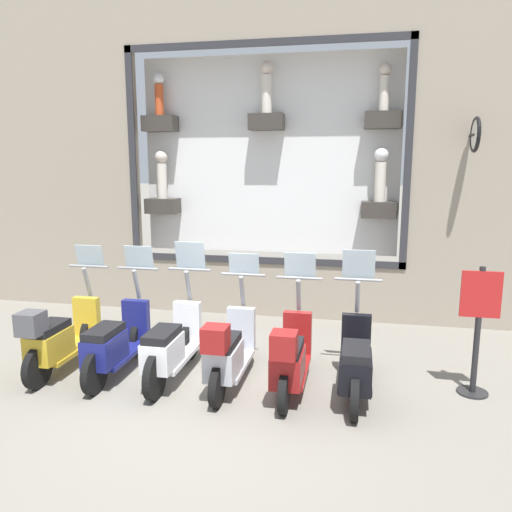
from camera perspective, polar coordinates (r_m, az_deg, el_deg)
ground_plane at (r=6.06m, az=-5.47°, el=-16.26°), size 120.00×120.00×0.00m
building_facade at (r=9.05m, az=1.09°, el=20.24°), size 1.19×36.00×8.36m
scooter_black_0 at (r=6.11m, az=11.30°, el=-11.83°), size 1.80×0.60×1.64m
scooter_red_1 at (r=6.08m, az=3.93°, el=-11.45°), size 1.79×0.60×1.57m
scooter_silver_2 at (r=6.22m, az=-3.20°, el=-10.87°), size 1.80×0.61×1.54m
scooter_white_3 at (r=6.51m, az=-9.67°, el=-10.12°), size 1.81×0.60×1.67m
scooter_navy_4 at (r=6.81m, az=-15.78°, el=-9.56°), size 1.80×0.60×1.59m
scooter_yellow_5 at (r=7.12m, az=-21.58°, el=-8.68°), size 1.80×0.61×1.57m
shop_sign_post at (r=6.47m, az=24.03°, el=-7.44°), size 0.36×0.45×1.56m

